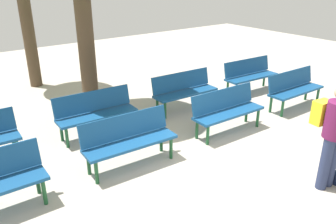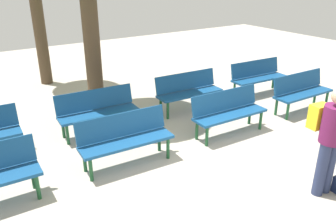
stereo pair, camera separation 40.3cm
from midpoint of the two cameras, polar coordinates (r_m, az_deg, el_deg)
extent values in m
plane|color=#B2A899|center=(5.57, 10.56, -11.72)|extent=(24.00, 24.00, 0.00)
cylinder|color=#194C28|center=(5.34, -22.01, -12.30)|extent=(0.06, 0.06, 0.40)
cylinder|color=#194C28|center=(5.60, -22.87, -10.65)|extent=(0.06, 0.06, 0.40)
cube|color=navy|center=(5.77, -8.19, -5.24)|extent=(1.62, 0.53, 0.05)
cube|color=navy|center=(5.83, -9.20, -2.33)|extent=(1.60, 0.21, 0.40)
cylinder|color=#194C28|center=(5.54, -13.91, -9.77)|extent=(0.06, 0.06, 0.40)
cylinder|color=#194C28|center=(6.05, -1.42, -6.05)|extent=(0.06, 0.06, 0.40)
cylinder|color=#194C28|center=(5.80, -15.05, -8.30)|extent=(0.06, 0.06, 0.40)
cylinder|color=#194C28|center=(6.29, -2.99, -4.87)|extent=(0.06, 0.06, 0.40)
cube|color=navy|center=(6.96, 8.53, -0.19)|extent=(1.61, 0.49, 0.05)
cube|color=navy|center=(7.01, 7.53, 2.17)|extent=(1.60, 0.17, 0.40)
cylinder|color=#194C28|center=(6.52, 4.87, -3.87)|extent=(0.06, 0.06, 0.40)
cylinder|color=#194C28|center=(7.42, 13.22, -0.98)|extent=(0.06, 0.06, 0.40)
cylinder|color=#194C28|center=(6.74, 3.13, -2.88)|extent=(0.06, 0.06, 0.40)
cylinder|color=#194C28|center=(7.62, 11.45, -0.19)|extent=(0.06, 0.06, 0.40)
cube|color=navy|center=(8.63, 19.34, 3.32)|extent=(1.61, 0.46, 0.05)
cube|color=navy|center=(8.66, 18.49, 5.22)|extent=(1.60, 0.14, 0.40)
cylinder|color=#194C28|center=(8.08, 17.15, 0.57)|extent=(0.06, 0.06, 0.40)
cylinder|color=#194C28|center=(9.18, 22.51, 2.50)|extent=(0.06, 0.06, 0.40)
cylinder|color=#194C28|center=(8.25, 15.41, 1.25)|extent=(0.06, 0.06, 0.40)
cylinder|color=#194C28|center=(9.34, 20.88, 3.08)|extent=(0.06, 0.06, 0.40)
cylinder|color=#194C28|center=(6.60, -25.34, -5.82)|extent=(0.06, 0.06, 0.40)
cylinder|color=#194C28|center=(6.89, -25.84, -4.72)|extent=(0.06, 0.06, 0.40)
cube|color=navy|center=(6.96, -13.27, -0.58)|extent=(1.62, 0.52, 0.05)
cube|color=navy|center=(7.05, -14.05, 1.78)|extent=(1.60, 0.20, 0.40)
cylinder|color=#194C28|center=(6.73, -18.13, -4.12)|extent=(0.06, 0.06, 0.40)
cylinder|color=#194C28|center=(7.16, -7.44, -1.44)|extent=(0.06, 0.06, 0.40)
cylinder|color=#194C28|center=(7.01, -18.90, -3.11)|extent=(0.06, 0.06, 0.40)
cylinder|color=#194C28|center=(7.43, -8.57, -0.59)|extent=(0.06, 0.06, 0.40)
cube|color=navy|center=(8.01, 1.58, 3.19)|extent=(1.62, 0.51, 0.05)
cube|color=navy|center=(8.09, 0.76, 5.22)|extent=(1.60, 0.19, 0.40)
cylinder|color=#194C28|center=(7.61, -2.01, 0.24)|extent=(0.06, 0.06, 0.40)
cylinder|color=#194C28|center=(8.38, 6.09, 2.32)|extent=(0.06, 0.06, 0.40)
cylinder|color=#194C28|center=(7.86, -3.27, 0.98)|extent=(0.06, 0.06, 0.40)
cylinder|color=#194C28|center=(8.61, 4.72, 2.94)|extent=(0.06, 0.06, 0.40)
cube|color=navy|center=(9.44, 12.56, 5.71)|extent=(1.62, 0.53, 0.05)
cube|color=navy|center=(9.51, 11.83, 7.43)|extent=(1.60, 0.21, 0.40)
cylinder|color=#194C28|center=(8.93, 10.01, 3.38)|extent=(0.06, 0.06, 0.40)
cylinder|color=#194C28|center=(9.91, 15.95, 4.80)|extent=(0.06, 0.06, 0.40)
cylinder|color=#194C28|center=(9.15, 8.65, 3.95)|extent=(0.06, 0.06, 0.40)
cylinder|color=#194C28|center=(10.11, 14.60, 5.30)|extent=(0.06, 0.06, 0.40)
cylinder|color=#4C3A28|center=(8.04, -14.89, 10.69)|extent=(0.37, 0.37, 3.07)
cylinder|color=#4C3A28|center=(10.32, -23.32, 12.31)|extent=(0.33, 0.33, 3.11)
cylinder|color=navy|center=(5.72, 23.77, -7.49)|extent=(0.16, 0.16, 0.85)
cylinder|color=navy|center=(5.60, 22.80, -7.99)|extent=(0.16, 0.16, 0.85)
cube|color=yellow|center=(5.48, 22.31, -0.06)|extent=(0.30, 0.20, 0.36)
camera|label=1|loc=(0.20, -91.74, -0.74)|focal=36.62mm
camera|label=2|loc=(0.20, 88.26, 0.74)|focal=36.62mm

